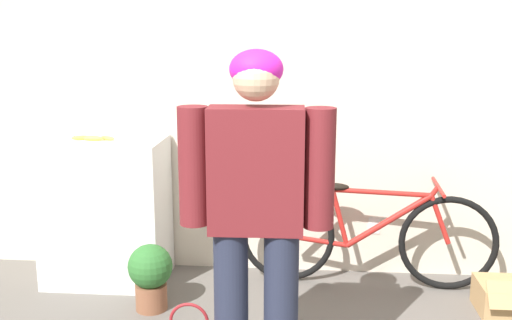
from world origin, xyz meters
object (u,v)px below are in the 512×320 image
object	(u,v)px
person	(256,203)
potted_plant	(150,273)
banana	(93,138)
bicycle	(366,236)

from	to	relation	value
person	potted_plant	distance (m)	1.22
banana	person	bearing A→B (deg)	-43.52
bicycle	potted_plant	xyz separation A→B (m)	(-1.35, -0.48, -0.11)
person	potted_plant	bearing A→B (deg)	133.19
bicycle	banana	size ratio (longest dim) A/B	5.62
person	banana	size ratio (longest dim) A/B	5.32
person	banana	world-z (taller)	person
person	bicycle	bearing A→B (deg)	60.23
banana	potted_plant	distance (m)	0.98
person	potted_plant	size ratio (longest dim) A/B	3.87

